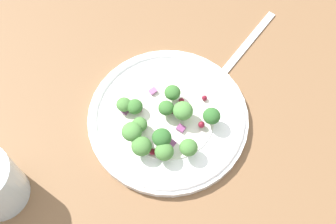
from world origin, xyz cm
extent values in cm
cube|color=brown|center=(0.00, 0.00, -1.00)|extent=(180.00, 180.00, 2.00)
cylinder|color=white|center=(-0.90, 2.71, 0.60)|extent=(23.89, 23.89, 1.20)
torus|color=white|center=(-0.90, 2.71, 1.20)|extent=(22.98, 22.98, 1.00)
cylinder|color=white|center=(-0.90, 2.71, 1.30)|extent=(13.86, 13.86, 0.20)
cylinder|color=#ADD18E|center=(-7.53, 3.10, 1.82)|extent=(1.08, 1.08, 1.08)
ellipsoid|color=#477A38|center=(-7.53, 3.10, 3.12)|extent=(2.87, 2.87, 2.16)
cylinder|color=#8EB77A|center=(1.97, 3.63, 2.18)|extent=(0.90, 0.90, 0.90)
ellipsoid|color=#386B2D|center=(1.97, 3.63, 3.26)|extent=(2.40, 2.40, 1.80)
cylinder|color=#8EB77A|center=(-4.72, 5.20, 1.76)|extent=(0.85, 0.85, 0.85)
ellipsoid|color=#477A38|center=(-4.72, 5.20, 2.78)|extent=(2.27, 2.27, 1.70)
cylinder|color=#ADD18E|center=(-5.10, 1.27, 2.16)|extent=(1.04, 1.04, 1.04)
ellipsoid|color=#2D6028|center=(-5.10, 1.27, 3.40)|extent=(2.76, 2.76, 2.07)
cylinder|color=#9EC684|center=(-3.07, 8.93, 1.66)|extent=(0.85, 0.85, 0.85)
ellipsoid|color=#477A38|center=(-3.07, 8.93, 2.68)|extent=(2.27, 2.27, 1.70)
cylinder|color=#9EC684|center=(-6.58, 0.26, 1.78)|extent=(1.00, 1.00, 1.00)
ellipsoid|color=#477A38|center=(-6.58, 0.26, 2.98)|extent=(2.67, 2.67, 2.00)
cylinder|color=#8EB77A|center=(-2.58, 7.35, 1.67)|extent=(0.88, 0.88, 0.88)
ellipsoid|color=#386B2D|center=(-2.58, 7.35, 2.73)|extent=(2.36, 2.36, 1.77)
cylinder|color=#8EB77A|center=(-4.45, -2.65, 2.09)|extent=(0.96, 0.96, 0.96)
ellipsoid|color=#477A38|center=(-4.45, -2.65, 3.23)|extent=(2.55, 2.55, 1.91)
cylinder|color=#9EC684|center=(1.36, -3.19, 2.31)|extent=(0.96, 0.96, 0.96)
ellipsoid|color=#2D6028|center=(1.36, -3.19, 3.46)|extent=(2.55, 2.55, 1.92)
cylinder|color=#ADD18E|center=(-6.46, 5.35, 2.19)|extent=(1.08, 1.08, 1.08)
ellipsoid|color=#4C843D|center=(-6.46, 5.35, 3.48)|extent=(2.88, 2.88, 2.16)
cylinder|color=#9EC684|center=(-0.65, 3.16, 2.11)|extent=(0.87, 0.87, 0.87)
ellipsoid|color=#386B2D|center=(-0.65, 3.16, 3.15)|extent=(2.31, 2.31, 1.73)
cylinder|color=#9EC684|center=(-0.36, 0.75, 2.23)|extent=(1.09, 1.09, 1.09)
ellipsoid|color=#4C843D|center=(-0.36, 0.75, 3.54)|extent=(2.91, 2.91, 2.18)
sphere|color=#4C0A14|center=(-2.32, 6.78, 1.84)|extent=(0.79, 0.79, 0.79)
sphere|color=maroon|center=(2.10, 2.13, 1.91)|extent=(0.89, 0.89, 0.89)
sphere|color=maroon|center=(-0.36, -2.37, 2.17)|extent=(0.98, 0.98, 0.98)
sphere|color=maroon|center=(4.27, -0.60, 1.86)|extent=(0.82, 0.82, 0.82)
sphere|color=#4C0A14|center=(-0.22, 2.56, 1.63)|extent=(0.83, 0.83, 0.83)
sphere|color=maroon|center=(-7.10, 1.64, 1.98)|extent=(0.96, 0.96, 0.96)
cube|color=#843D75|center=(-4.39, -0.23, 1.53)|extent=(1.02, 1.14, 0.37)
cube|color=#A35B93|center=(-2.00, 7.83, 1.73)|extent=(1.63, 1.67, 0.53)
cube|color=#934C84|center=(-3.30, 8.53, 1.51)|extent=(1.35, 1.09, 0.39)
cube|color=#A35B93|center=(1.44, 6.70, 1.78)|extent=(1.36, 1.23, 0.47)
cube|color=#843D75|center=(-1.82, -0.31, 1.75)|extent=(1.08, 1.22, 0.43)
cube|color=silver|center=(18.19, -1.59, 0.25)|extent=(15.04, 3.00, 0.50)
cube|color=silver|center=(8.96, -0.47, 0.25)|extent=(3.86, 2.82, 0.50)
camera|label=1|loc=(-25.89, -11.87, 59.38)|focal=46.92mm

